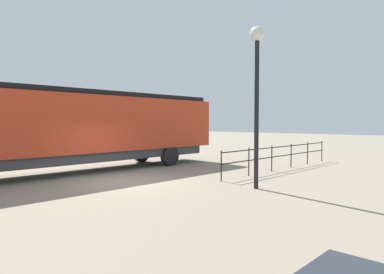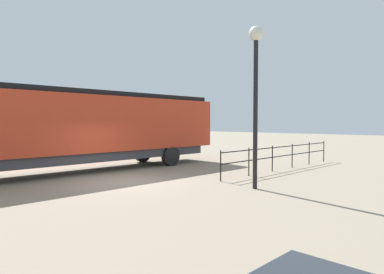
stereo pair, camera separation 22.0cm
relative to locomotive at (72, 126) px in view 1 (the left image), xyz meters
name	(u,v)px [view 1 (the left image)]	position (x,y,z in m)	size (l,w,h in m)	color
ground_plane	(123,182)	(3.59, 0.37, -2.20)	(120.00, 120.00, 0.00)	gray
locomotive	(72,126)	(0.00, 0.00, 0.00)	(2.85, 17.14, 3.87)	red
lamp_post	(257,73)	(8.25, 2.86, 1.92)	(0.52, 0.52, 5.77)	black
platform_fence	(282,153)	(6.40, 8.02, -1.39)	(0.05, 9.78, 1.25)	black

